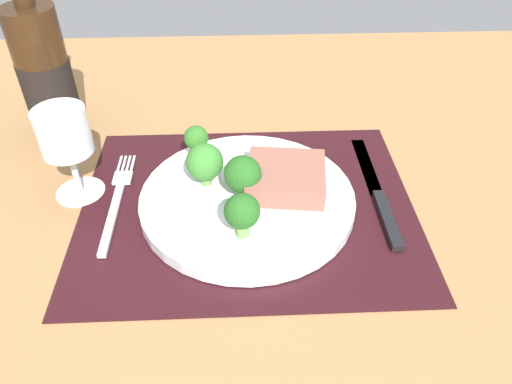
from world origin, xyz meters
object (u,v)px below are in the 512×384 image
object	(u,v)px
wine_bottle	(45,75)
wine_glass	(65,138)
steak	(286,178)
fork	(117,199)
knife	(379,196)
plate	(247,199)

from	to	relation	value
wine_bottle	wine_glass	xyz separation A→B (cm)	(5.79, -13.79, -1.47)
wine_glass	steak	bearing A→B (deg)	-5.03
fork	wine_glass	bearing A→B (deg)	153.53
wine_glass	knife	bearing A→B (deg)	-4.65
plate	fork	size ratio (longest dim) A/B	1.39
plate	steak	size ratio (longest dim) A/B	2.79
wine_bottle	wine_glass	world-z (taller)	wine_bottle
fork	knife	bearing A→B (deg)	-4.43
fork	knife	size ratio (longest dim) A/B	0.83
plate	wine_bottle	distance (cm)	33.75
steak	wine_glass	size ratio (longest dim) A/B	0.78
steak	knife	size ratio (longest dim) A/B	0.42
plate	steak	bearing A→B (deg)	15.31
wine_bottle	plate	bearing A→B (deg)	-32.41
steak	wine_bottle	distance (cm)	36.74
knife	wine_bottle	world-z (taller)	wine_bottle
plate	knife	bearing A→B (deg)	1.81
plate	fork	distance (cm)	16.62
steak	wine_glass	xyz separation A→B (cm)	(-26.56, 2.34, 5.11)
fork	wine_glass	world-z (taller)	wine_glass
fork	wine_bottle	distance (cm)	21.58
steak	wine_bottle	world-z (taller)	wine_bottle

